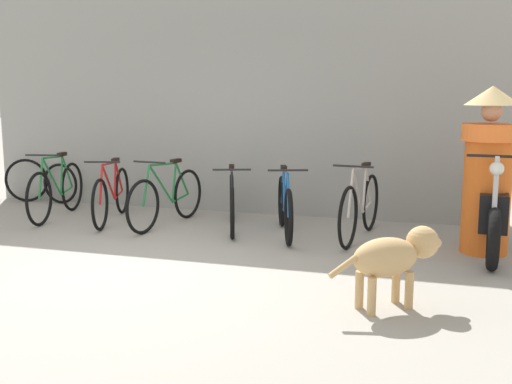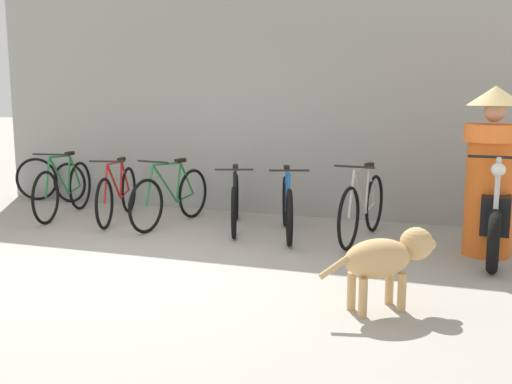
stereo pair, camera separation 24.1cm
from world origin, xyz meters
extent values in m
plane|color=#9E998E|center=(0.00, 0.00, 0.00)|extent=(60.00, 60.00, 0.00)
cube|color=gray|center=(0.00, 3.18, 1.64)|extent=(7.67, 0.20, 3.28)
torus|color=black|center=(-2.00, 1.49, 0.35)|extent=(0.17, 0.70, 0.71)
torus|color=black|center=(-2.19, 2.51, 0.35)|extent=(0.17, 0.70, 0.71)
cylinder|color=#1E7238|center=(-2.07, 1.88, 0.58)|extent=(0.12, 0.51, 0.58)
cylinder|color=#1E7238|center=(-2.13, 2.17, 0.57)|extent=(0.05, 0.13, 0.54)
cylinder|color=#1E7238|center=(-2.08, 1.93, 0.85)|extent=(0.13, 0.59, 0.06)
cylinder|color=#1E7238|center=(-2.15, 2.31, 0.33)|extent=(0.10, 0.39, 0.08)
cylinder|color=#1E7238|center=(-2.16, 2.37, 0.59)|extent=(0.08, 0.31, 0.49)
cylinder|color=#1E7238|center=(-2.02, 1.56, 0.61)|extent=(0.06, 0.18, 0.52)
cube|color=black|center=(-2.14, 2.23, 0.86)|extent=(0.10, 0.19, 0.05)
cylinder|color=black|center=(-2.03, 1.64, 0.91)|extent=(0.46, 0.11, 0.02)
torus|color=black|center=(-1.11, 1.48, 0.33)|extent=(0.21, 0.65, 0.66)
torus|color=black|center=(-1.39, 2.54, 0.33)|extent=(0.21, 0.65, 0.66)
cylinder|color=red|center=(-1.22, 1.89, 0.54)|extent=(0.17, 0.53, 0.55)
cylinder|color=red|center=(-1.30, 2.19, 0.53)|extent=(0.06, 0.14, 0.50)
cylinder|color=red|center=(-1.23, 1.94, 0.79)|extent=(0.19, 0.62, 0.06)
cylinder|color=red|center=(-1.33, 2.34, 0.30)|extent=(0.13, 0.41, 0.08)
cylinder|color=red|center=(-1.35, 2.39, 0.55)|extent=(0.11, 0.32, 0.46)
cylinder|color=red|center=(-1.13, 1.56, 0.57)|extent=(0.08, 0.19, 0.49)
cube|color=black|center=(-1.31, 2.25, 0.80)|extent=(0.11, 0.19, 0.05)
cylinder|color=black|center=(-1.15, 1.64, 0.85)|extent=(0.45, 0.14, 0.02)
torus|color=black|center=(-0.50, 1.46, 0.34)|extent=(0.14, 0.68, 0.68)
torus|color=black|center=(-0.35, 2.49, 0.34)|extent=(0.14, 0.68, 0.68)
cylinder|color=#1E7238|center=(-0.44, 1.86, 0.56)|extent=(0.10, 0.51, 0.56)
cylinder|color=#1E7238|center=(-0.40, 2.16, 0.54)|extent=(0.05, 0.13, 0.51)
cylinder|color=#1E7238|center=(-0.43, 1.91, 0.81)|extent=(0.12, 0.60, 0.06)
cylinder|color=#1E7238|center=(-0.38, 2.30, 0.31)|extent=(0.09, 0.39, 0.08)
cylinder|color=#1E7238|center=(-0.37, 2.35, 0.57)|extent=(0.07, 0.31, 0.47)
cylinder|color=#1E7238|center=(-0.49, 1.54, 0.58)|extent=(0.05, 0.19, 0.50)
cube|color=black|center=(-0.39, 2.21, 0.83)|extent=(0.10, 0.19, 0.05)
cylinder|color=black|center=(-0.48, 1.62, 0.87)|extent=(0.46, 0.09, 0.02)
torus|color=black|center=(0.62, 1.55, 0.31)|extent=(0.25, 0.61, 0.62)
torus|color=black|center=(0.26, 2.58, 0.31)|extent=(0.25, 0.61, 0.62)
cylinder|color=black|center=(0.48, 1.95, 0.52)|extent=(0.20, 0.52, 0.52)
cylinder|color=black|center=(0.38, 2.25, 0.50)|extent=(0.07, 0.14, 0.47)
cylinder|color=black|center=(0.46, 2.00, 0.75)|extent=(0.23, 0.60, 0.06)
cylinder|color=black|center=(0.33, 2.39, 0.29)|extent=(0.16, 0.40, 0.07)
cylinder|color=black|center=(0.31, 2.44, 0.52)|extent=(0.13, 0.31, 0.44)
cylinder|color=black|center=(0.59, 1.63, 0.54)|extent=(0.09, 0.19, 0.46)
cube|color=black|center=(0.36, 2.30, 0.76)|extent=(0.13, 0.19, 0.05)
cylinder|color=black|center=(0.56, 1.71, 0.80)|extent=(0.44, 0.17, 0.02)
torus|color=black|center=(1.34, 1.41, 0.33)|extent=(0.26, 0.64, 0.65)
torus|color=black|center=(1.01, 2.39, 0.33)|extent=(0.26, 0.64, 0.65)
cylinder|color=#1959A5|center=(1.21, 1.79, 0.54)|extent=(0.19, 0.49, 0.54)
cylinder|color=#1959A5|center=(1.12, 2.07, 0.52)|extent=(0.07, 0.13, 0.50)
cylinder|color=#1959A5|center=(1.20, 1.84, 0.79)|extent=(0.22, 0.57, 0.06)
cylinder|color=#1959A5|center=(1.07, 2.20, 0.30)|extent=(0.15, 0.38, 0.08)
cylinder|color=#1959A5|center=(1.06, 2.25, 0.55)|extent=(0.12, 0.30, 0.46)
cylinder|color=#1959A5|center=(1.32, 1.48, 0.56)|extent=(0.08, 0.18, 0.48)
cube|color=black|center=(1.10, 2.12, 0.80)|extent=(0.12, 0.19, 0.05)
cylinder|color=black|center=(1.29, 1.56, 0.84)|extent=(0.44, 0.17, 0.02)
torus|color=black|center=(2.00, 1.46, 0.35)|extent=(0.14, 0.71, 0.71)
torus|color=black|center=(2.14, 2.47, 0.35)|extent=(0.14, 0.71, 0.71)
cylinder|color=beige|center=(2.05, 1.85, 0.58)|extent=(0.10, 0.50, 0.58)
cylinder|color=beige|center=(2.09, 2.14, 0.57)|extent=(0.05, 0.13, 0.54)
cylinder|color=beige|center=(2.06, 1.90, 0.85)|extent=(0.11, 0.59, 0.06)
cylinder|color=beige|center=(2.11, 2.28, 0.33)|extent=(0.08, 0.39, 0.08)
cylinder|color=beige|center=(2.12, 2.33, 0.59)|extent=(0.07, 0.31, 0.49)
cylinder|color=beige|center=(2.01, 1.54, 0.61)|extent=(0.05, 0.18, 0.52)
cube|color=black|center=(2.10, 2.19, 0.86)|extent=(0.09, 0.19, 0.05)
cylinder|color=black|center=(2.02, 1.61, 0.91)|extent=(0.46, 0.09, 0.02)
torus|color=black|center=(3.46, 1.04, 0.31)|extent=(0.15, 0.63, 0.62)
torus|color=black|center=(3.55, 2.44, 0.31)|extent=(0.15, 0.63, 0.62)
cube|color=black|center=(3.50, 1.74, 0.49)|extent=(0.33, 0.87, 0.40)
cube|color=black|center=(3.51, 1.89, 0.74)|extent=(0.27, 0.56, 0.10)
cylinder|color=silver|center=(3.48, 1.30, 0.79)|extent=(0.06, 0.16, 0.61)
cylinder|color=silver|center=(3.47, 1.15, 0.40)|extent=(0.05, 0.24, 0.21)
cylinder|color=black|center=(3.48, 1.36, 1.09)|extent=(0.58, 0.06, 0.03)
sphere|color=silver|center=(3.48, 1.32, 0.97)|extent=(0.15, 0.15, 0.14)
ellipsoid|color=tan|center=(2.55, -0.32, 0.43)|extent=(0.64, 0.61, 0.31)
cylinder|color=tan|center=(2.63, -0.14, 0.15)|extent=(0.10, 0.10, 0.31)
cylinder|color=tan|center=(2.74, -0.27, 0.15)|extent=(0.10, 0.10, 0.31)
cylinder|color=tan|center=(2.36, -0.37, 0.15)|extent=(0.10, 0.10, 0.31)
cylinder|color=tan|center=(2.47, -0.50, 0.15)|extent=(0.10, 0.10, 0.31)
sphere|color=tan|center=(2.82, -0.09, 0.51)|extent=(0.38, 0.38, 0.27)
ellipsoid|color=tan|center=(2.91, -0.01, 0.49)|extent=(0.18, 0.18, 0.10)
cylinder|color=tan|center=(2.25, -0.57, 0.39)|extent=(0.23, 0.20, 0.17)
cylinder|color=orange|center=(3.43, 1.75, 0.70)|extent=(0.54, 0.54, 1.39)
cylinder|color=orange|center=(3.43, 1.75, 1.30)|extent=(0.63, 0.63, 0.18)
sphere|color=tan|center=(3.43, 1.75, 1.52)|extent=(0.24, 0.24, 0.22)
cone|color=tan|center=(3.43, 1.75, 1.68)|extent=(0.62, 0.62, 0.20)
torus|color=black|center=(-2.69, 2.93, 0.32)|extent=(0.63, 0.08, 0.63)
torus|color=black|center=(-3.31, 2.93, 0.34)|extent=(0.67, 0.25, 0.69)
camera|label=1|loc=(2.88, -5.01, 1.71)|focal=42.00mm
camera|label=2|loc=(3.11, -4.93, 1.71)|focal=42.00mm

